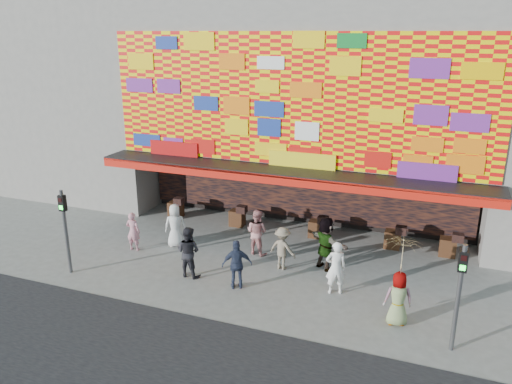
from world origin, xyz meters
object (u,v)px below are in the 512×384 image
ped_h (336,268)px  ped_e (237,265)px  parasol (403,254)px  signal_right (460,286)px  ped_g (398,299)px  ped_a (175,225)px  ped_b (133,231)px  ped_f (326,243)px  ped_i (257,232)px  ped_d (283,248)px  signal_left (65,222)px  ped_c (188,252)px

ped_h → ped_e: bearing=-6.1°
parasol → signal_right: bearing=-26.2°
ped_g → ped_a: bearing=-32.0°
ped_b → ped_f: bearing=-175.3°
ped_e → ped_i: 2.73m
parasol → ped_b: bearing=170.5°
ped_d → ped_g: 4.66m
ped_e → ped_g: ped_e is taller
signal_right → parasol: (-1.49, 0.73, 0.31)m
parasol → signal_left: bearing=-176.2°
ped_e → ped_g: (5.07, -0.32, -0.03)m
signal_right → ped_f: size_ratio=1.57×
ped_a → ped_g: size_ratio=1.06×
signal_right → ped_b: 11.71m
ped_f → parasol: (2.73, -2.72, 1.22)m
ped_g → parasol: 1.37m
ped_a → parasol: size_ratio=0.90×
parasol → ped_h: bearing=150.9°
signal_left → ped_a: bearing=54.8°
ped_a → ped_h: (6.57, -1.42, 0.03)m
ped_e → parasol: bearing=149.5°
ped_d → ped_i: size_ratio=0.89×
signal_left → ped_b: 2.81m
signal_right → ped_h: 4.10m
ped_b → ped_f: size_ratio=0.80×
signal_right → ped_a: 10.65m
signal_left → ped_a: size_ratio=1.75×
ped_h → ped_i: size_ratio=1.02×
ped_b → ped_d: (5.79, 0.51, 0.01)m
signal_left → ped_d: (6.78, 2.90, -1.09)m
signal_left → parasol: size_ratio=1.58×
signal_left → ped_f: 8.93m
ped_a → ped_f: size_ratio=0.90×
ped_a → ped_g: bearing=138.2°
ped_e → ped_f: (2.34, 2.40, 0.12)m
signal_right → parasol: size_ratio=1.58×
signal_right → ped_c: 8.59m
ped_f → signal_right: bearing=176.4°
signal_right → ped_c: bearing=171.5°
signal_left → parasol: signal_left is taller
ped_c → ped_e: bearing=178.5°
ped_i → ped_b: bearing=30.1°
signal_right → ped_i: bearing=151.4°
ped_b → ped_h: size_ratio=0.86×
ped_b → ped_e: size_ratio=0.91×
ped_i → ped_a: bearing=21.8°
signal_left → ped_i: size_ratio=1.73×
signal_left → ped_i: (5.49, 3.76, -0.99)m
ped_e → ped_g: size_ratio=1.03×
ped_d → ped_i: 1.55m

